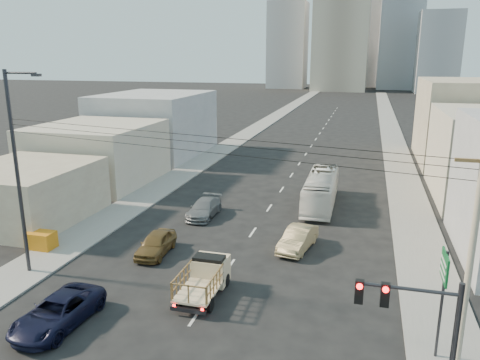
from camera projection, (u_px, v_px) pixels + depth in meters
The scene contains 25 objects.
ground at pixel (181, 338), 21.70m from camera, with size 420.00×420.00×0.00m, color black.
sidewalk_left at pixel (263, 124), 89.97m from camera, with size 3.50×180.00×0.12m, color gray.
sidewalk_right at pixel (390, 129), 83.98m from camera, with size 3.50×180.00×0.12m, color gray.
lane_dashes at pixel (314, 142), 71.13m from camera, with size 0.15×104.00×0.01m.
flatbed_pickup at pixel (204, 276), 25.40m from camera, with size 1.95×4.41×1.90m.
navy_pickup at pixel (58, 312), 22.55m from camera, with size 2.39×5.19×1.44m, color black.
city_bus at pixel (321, 190), 40.70m from camera, with size 2.39×10.23×2.85m, color silver.
sedan_brown at pixel (156, 244), 30.79m from camera, with size 1.70×4.23×1.44m, color brown.
sedan_tan at pixel (298, 239), 31.55m from camera, with size 1.57×4.51×1.49m, color #958157.
sedan_grey at pixel (204, 208), 38.07m from camera, with size 1.94×4.77×1.38m, color slate.
traffic_signal at pixel (420, 334), 14.90m from camera, with size 3.23×0.35×6.00m.
green_sign at pixel (444, 279), 19.30m from camera, with size 0.18×1.60×5.00m.
utility_pole at pixel (468, 275), 16.52m from camera, with size 1.80×0.24×10.00m.
streetlamp_left at pixel (18, 169), 26.69m from camera, with size 2.36×0.25×12.00m.
overhead_wires at pixel (187, 142), 20.81m from camera, with size 23.01×5.02×0.72m.
crate_stack at pixel (41, 240), 31.47m from camera, with size 1.80×1.20×1.14m.
bldg_right_far at pixel (473, 122), 56.36m from camera, with size 12.00×16.00×10.00m, color tan.
bldg_left_near at pixel (26, 193), 36.92m from camera, with size 9.00×10.00×4.40m, color tan.
bldg_left_mid at pixel (97, 153), 48.16m from camera, with size 11.00×12.00×6.00m, color #B8AE94.
bldg_left_far at pixel (155, 124), 62.02m from camera, with size 12.00×16.00×8.00m, color #969699.
high_rise_tower at pixel (343, 8), 173.60m from camera, with size 20.00×20.00×60.00m, color gray.
midrise_ne at pixel (400, 37), 184.54m from camera, with size 16.00×16.00×40.00m, color #999BA1.
midrise_nw at pixel (288, 46), 191.85m from camera, with size 15.00×15.00×34.00m, color #999BA1.
midrise_back at pixel (369, 34), 201.07m from camera, with size 18.00×18.00×44.00m, color #969699.
midrise_east at pixel (438, 53), 164.36m from camera, with size 14.00×14.00×28.00m, color #999BA1.
Camera 1 is at (7.69, -17.71, 12.65)m, focal length 35.00 mm.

